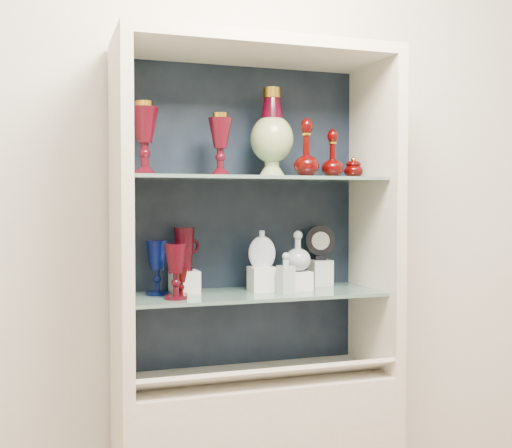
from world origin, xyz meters
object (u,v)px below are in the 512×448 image
object	(u,v)px
ruby_decanter_a	(307,144)
lidded_bowl	(353,168)
clear_round_decanter	(298,252)
flat_flask	(262,248)
ruby_goblet_small	(181,282)
pedestal_lamp_left	(144,139)
cobalt_goblet	(157,268)
ruby_pitcher	(184,249)
ruby_decanter_b	(333,152)
pedestal_lamp_right	(220,145)
enamel_urn	(272,133)
clear_square_bottle	(286,273)
ruby_goblet_tall	(176,272)
cameo_medallion	(320,242)

from	to	relation	value
ruby_decanter_a	lidded_bowl	size ratio (longest dim) A/B	2.82
ruby_decanter_a	clear_round_decanter	xyz separation A→B (m)	(-0.01, 0.06, -0.40)
flat_flask	ruby_goblet_small	bearing A→B (deg)	-157.84
pedestal_lamp_left	cobalt_goblet	world-z (taller)	pedestal_lamp_left
lidded_bowl	ruby_pitcher	size ratio (longest dim) A/B	0.53
flat_flask	ruby_decanter_b	bearing A→B (deg)	9.56
flat_flask	clear_round_decanter	size ratio (longest dim) A/B	0.96
lidded_bowl	pedestal_lamp_right	bearing A→B (deg)	-176.32
ruby_decanter_b	clear_round_decanter	xyz separation A→B (m)	(-0.13, 0.02, -0.37)
cobalt_goblet	ruby_goblet_small	distance (m)	0.11
cobalt_goblet	flat_flask	world-z (taller)	flat_flask
enamel_urn	lidded_bowl	xyz separation A→B (m)	(0.34, 0.00, -0.12)
enamel_urn	ruby_decanter_a	world-z (taller)	enamel_urn
cobalt_goblet	ruby_pitcher	bearing A→B (deg)	12.53
ruby_decanter_a	pedestal_lamp_right	bearing A→B (deg)	171.47
enamel_urn	ruby_decanter_b	xyz separation A→B (m)	(0.23, -0.03, -0.07)
clear_square_bottle	clear_round_decanter	size ratio (longest dim) A/B	1.02
ruby_decanter_b	ruby_pitcher	xyz separation A→B (m)	(-0.55, 0.08, -0.36)
ruby_goblet_tall	clear_square_bottle	xyz separation A→B (m)	(0.40, 0.01, -0.02)
ruby_goblet_tall	enamel_urn	bearing A→B (deg)	13.91
ruby_decanter_a	cameo_medallion	world-z (taller)	ruby_decanter_a
pedestal_lamp_left	ruby_pitcher	xyz separation A→B (m)	(0.15, 0.05, -0.39)
ruby_goblet_tall	ruby_goblet_small	xyz separation A→B (m)	(0.03, 0.06, -0.05)
ruby_goblet_small	ruby_pitcher	distance (m)	0.14
pedestal_lamp_left	flat_flask	distance (m)	0.58
pedestal_lamp_right	ruby_decanter_a	distance (m)	0.31
pedestal_lamp_left	ruby_decanter_a	size ratio (longest dim) A/B	1.08
ruby_pitcher	enamel_urn	bearing A→B (deg)	-30.07
ruby_goblet_tall	ruby_goblet_small	distance (m)	0.08
enamel_urn	ruby_goblet_small	distance (m)	0.64
ruby_goblet_small	ruby_pitcher	bearing A→B (deg)	70.15
flat_flask	clear_round_decanter	bearing A→B (deg)	11.16
ruby_decanter_a	lidded_bowl	xyz separation A→B (m)	(0.23, 0.08, -0.08)
pedestal_lamp_right	lidded_bowl	distance (m)	0.55
ruby_goblet_small	clear_round_decanter	distance (m)	0.46
ruby_decanter_a	ruby_goblet_tall	distance (m)	0.66
cobalt_goblet	clear_square_bottle	xyz separation A→B (m)	(0.44, -0.11, -0.02)
ruby_goblet_tall	clear_square_bottle	world-z (taller)	ruby_goblet_tall
flat_flask	cameo_medallion	xyz separation A→B (m)	(0.27, 0.09, 0.01)
lidded_bowl	cameo_medallion	world-z (taller)	lidded_bowl
clear_round_decanter	ruby_decanter_a	bearing A→B (deg)	-83.39
ruby_pitcher	cameo_medallion	world-z (taller)	cameo_medallion
lidded_bowl	clear_square_bottle	xyz separation A→B (m)	(-0.31, -0.09, -0.39)
ruby_decanter_b	flat_flask	distance (m)	0.45
lidded_bowl	ruby_goblet_small	xyz separation A→B (m)	(-0.68, -0.04, -0.41)
enamel_urn	ruby_goblet_tall	xyz separation A→B (m)	(-0.38, -0.09, -0.49)
ruby_goblet_small	clear_square_bottle	bearing A→B (deg)	-8.02
enamel_urn	pedestal_lamp_right	bearing A→B (deg)	-171.28
lidded_bowl	ruby_goblet_small	distance (m)	0.80
lidded_bowl	cobalt_goblet	world-z (taller)	lidded_bowl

